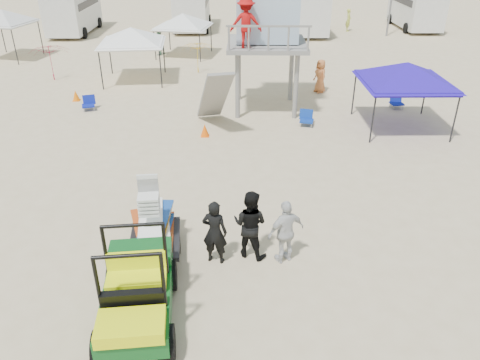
{
  "coord_description": "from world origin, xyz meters",
  "views": [
    {
      "loc": [
        0.36,
        -7.99,
        7.23
      ],
      "look_at": [
        0.5,
        3.0,
        1.3
      ],
      "focal_mm": 35.0,
      "sensor_mm": 36.0,
      "label": 1
    }
  ],
  "objects_px": {
    "surf_trailer": "(153,228)",
    "man_left": "(215,232)",
    "utility_cart": "(134,287)",
    "lifeguard_tower": "(265,16)",
    "canopy_blue": "(408,66)"
  },
  "relations": [
    {
      "from": "utility_cart",
      "to": "surf_trailer",
      "type": "height_order",
      "value": "utility_cart"
    },
    {
      "from": "utility_cart",
      "to": "man_left",
      "type": "bearing_deg",
      "value": 53.23
    },
    {
      "from": "lifeguard_tower",
      "to": "canopy_blue",
      "type": "xyz_separation_m",
      "value": [
        5.42,
        -2.53,
        -1.44
      ]
    },
    {
      "from": "canopy_blue",
      "to": "man_left",
      "type": "bearing_deg",
      "value": -129.61
    },
    {
      "from": "surf_trailer",
      "to": "lifeguard_tower",
      "type": "relative_size",
      "value": 0.43
    },
    {
      "from": "surf_trailer",
      "to": "canopy_blue",
      "type": "bearing_deg",
      "value": 43.94
    },
    {
      "from": "lifeguard_tower",
      "to": "canopy_blue",
      "type": "relative_size",
      "value": 1.64
    },
    {
      "from": "surf_trailer",
      "to": "man_left",
      "type": "relative_size",
      "value": 1.36
    },
    {
      "from": "lifeguard_tower",
      "to": "utility_cart",
      "type": "bearing_deg",
      "value": -103.99
    },
    {
      "from": "utility_cart",
      "to": "surf_trailer",
      "type": "xyz_separation_m",
      "value": [
        0.01,
        2.34,
        -0.18
      ]
    },
    {
      "from": "utility_cart",
      "to": "lifeguard_tower",
      "type": "distance_m",
      "value": 14.0
    },
    {
      "from": "surf_trailer",
      "to": "man_left",
      "type": "xyz_separation_m",
      "value": [
        1.52,
        -0.3,
        0.06
      ]
    },
    {
      "from": "canopy_blue",
      "to": "utility_cart",
      "type": "bearing_deg",
      "value": -129.09
    },
    {
      "from": "utility_cart",
      "to": "surf_trailer",
      "type": "distance_m",
      "value": 2.34
    },
    {
      "from": "utility_cart",
      "to": "man_left",
      "type": "height_order",
      "value": "utility_cart"
    }
  ]
}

